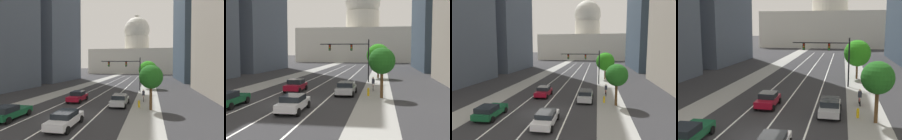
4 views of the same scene
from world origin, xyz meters
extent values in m
plane|color=#2B2B2D|center=(0.00, 40.00, 0.00)|extent=(400.00, 400.00, 0.00)
cube|color=gray|center=(-8.14, 35.00, 0.01)|extent=(3.55, 130.00, 0.01)
cube|color=gray|center=(8.14, 35.00, 0.01)|extent=(3.55, 130.00, 0.01)
cube|color=white|center=(-3.18, 25.00, 0.01)|extent=(0.16, 90.00, 0.01)
cube|color=white|center=(0.00, 25.00, 0.01)|extent=(0.16, 90.00, 0.01)
cube|color=white|center=(3.18, 25.00, 0.01)|extent=(0.16, 90.00, 0.01)
cube|color=#334251|center=(26.43, 51.23, 23.25)|extent=(17.45, 28.21, 46.50)
cube|color=beige|center=(0.00, 101.68, 7.17)|extent=(54.29, 26.95, 14.33)
cylinder|color=beige|center=(0.00, 101.68, 18.37)|extent=(14.94, 14.94, 8.08)
sphere|color=beige|center=(0.00, 101.68, 26.73)|extent=(15.68, 15.68, 15.68)
cylinder|color=beige|center=(0.00, 101.68, 33.78)|extent=(2.82, 2.82, 3.92)
cube|color=silver|center=(1.59, -2.90, 0.62)|extent=(1.79, 4.61, 0.60)
cube|color=black|center=(1.59, -2.93, 1.15)|extent=(1.62, 2.33, 0.46)
cylinder|color=black|center=(0.71, -1.35, 0.32)|extent=(0.23, 0.64, 0.64)
cylinder|color=black|center=(2.43, -1.33, 0.32)|extent=(0.23, 0.64, 0.64)
cylinder|color=black|center=(0.75, -4.47, 0.32)|extent=(0.23, 0.64, 0.64)
cylinder|color=black|center=(2.47, -4.45, 0.32)|extent=(0.23, 0.64, 0.64)
cube|color=maroon|center=(-1.59, 7.79, 0.63)|extent=(1.82, 4.09, 0.62)
cube|color=black|center=(-1.59, 7.90, 1.22)|extent=(1.67, 1.92, 0.56)
cylinder|color=black|center=(-2.49, 9.18, 0.32)|extent=(0.22, 0.64, 0.64)
cylinder|color=black|center=(-0.68, 9.18, 0.32)|extent=(0.22, 0.64, 0.64)
cylinder|color=black|center=(-2.50, 6.40, 0.32)|extent=(0.22, 0.64, 0.64)
cylinder|color=black|center=(-0.69, 6.40, 0.32)|extent=(0.22, 0.64, 0.64)
cube|color=#B2B5BA|center=(4.77, 6.41, 0.63)|extent=(1.89, 4.73, 0.62)
cube|color=black|center=(4.77, 6.47, 1.20)|extent=(1.72, 2.60, 0.52)
cylinder|color=black|center=(3.86, 8.02, 0.32)|extent=(0.23, 0.64, 0.64)
cylinder|color=black|center=(5.71, 8.01, 0.32)|extent=(0.23, 0.64, 0.64)
cylinder|color=black|center=(3.83, 4.82, 0.32)|extent=(0.23, 0.64, 0.64)
cylinder|color=black|center=(5.68, 4.80, 0.32)|extent=(0.23, 0.64, 0.64)
cube|color=#14512D|center=(-4.77, -1.67, 0.61)|extent=(2.00, 4.51, 0.57)
cube|color=black|center=(-4.75, -2.46, 1.15)|extent=(1.79, 2.07, 0.51)
cylinder|color=black|center=(-5.75, -0.18, 0.32)|extent=(0.24, 0.65, 0.64)
cylinder|color=black|center=(-3.86, -0.13, 0.32)|extent=(0.24, 0.65, 0.64)
cylinder|color=black|center=(-3.79, -3.17, 0.32)|extent=(0.24, 0.65, 0.64)
cylinder|color=black|center=(6.66, 19.22, 3.34)|extent=(0.20, 0.20, 6.69)
cylinder|color=black|center=(2.80, 19.22, 5.99)|extent=(7.73, 0.14, 0.14)
cube|color=black|center=(3.96, 19.22, 5.44)|extent=(0.32, 0.28, 0.96)
sphere|color=red|center=(3.96, 19.07, 5.74)|extent=(0.20, 0.20, 0.20)
sphere|color=orange|center=(3.96, 19.07, 5.44)|extent=(0.20, 0.20, 0.20)
sphere|color=green|center=(3.96, 19.07, 5.14)|extent=(0.20, 0.20, 0.20)
cube|color=black|center=(0.48, 19.22, 5.44)|extent=(0.32, 0.28, 0.96)
sphere|color=red|center=(0.48, 19.07, 5.74)|extent=(0.20, 0.20, 0.20)
sphere|color=orange|center=(0.48, 19.07, 5.44)|extent=(0.20, 0.20, 0.20)
sphere|color=green|center=(0.48, 19.07, 5.14)|extent=(0.20, 0.20, 0.20)
cylinder|color=yellow|center=(7.29, 5.88, 0.35)|extent=(0.26, 0.26, 0.70)
sphere|color=yellow|center=(7.29, 5.88, 0.78)|extent=(0.26, 0.26, 0.26)
cylinder|color=yellow|center=(7.29, 5.72, 0.39)|extent=(0.10, 0.12, 0.10)
cylinder|color=black|center=(7.70, 9.65, 0.33)|extent=(0.08, 0.66, 0.66)
cylinder|color=black|center=(7.66, 10.69, 0.33)|extent=(0.08, 0.66, 0.66)
cube|color=#A51919|center=(7.68, 10.17, 0.55)|extent=(0.10, 1.00, 0.36)
cube|color=#262833|center=(7.68, 10.12, 1.18)|extent=(0.37, 0.30, 0.64)
sphere|color=tan|center=(7.68, 10.19, 1.61)|extent=(0.22, 0.22, 0.22)
cylinder|color=#51381E|center=(8.73, 4.81, 1.47)|extent=(0.32, 0.32, 2.95)
sphere|color=#1D5A1A|center=(8.73, 4.81, 3.93)|extent=(2.81, 2.81, 2.81)
cylinder|color=#51381E|center=(8.08, 25.52, 1.31)|extent=(0.32, 0.32, 2.63)
sphere|color=#2A8A1A|center=(8.08, 25.52, 4.08)|extent=(4.16, 4.16, 4.16)
camera|label=1|loc=(8.72, -17.90, 5.35)|focal=30.58mm
camera|label=2|loc=(8.72, -24.67, 5.03)|focal=44.78mm
camera|label=3|loc=(6.30, -20.62, 7.45)|focal=31.94mm
camera|label=4|loc=(5.77, -18.86, 8.08)|focal=44.41mm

